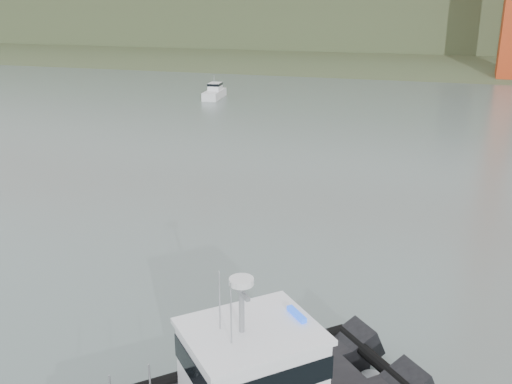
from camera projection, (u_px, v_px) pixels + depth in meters
ground at (157, 329)px, 20.45m from camera, size 400.00×400.00×0.00m
headlands at (406, 19)px, 131.51m from camera, size 500.00×105.36×27.12m
motorboat at (215, 92)px, 68.63m from camera, size 2.28×5.31×2.83m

